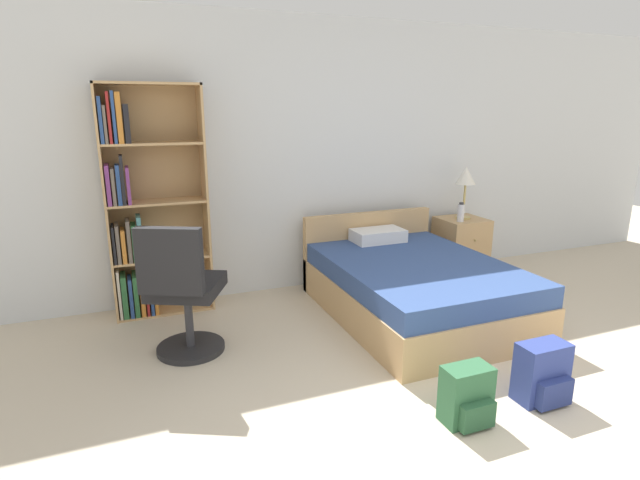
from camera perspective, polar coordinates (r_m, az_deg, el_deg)
The scene contains 9 objects.
wall_back at distance 4.99m, azimuth 0.27°, elevation 9.51°, with size 9.00×0.06×2.60m.
bookshelf at distance 4.49m, azimuth -19.49°, elevation 3.19°, with size 0.83×0.30×1.96m.
bed at distance 4.47m, azimuth 10.42°, elevation -5.11°, with size 1.38×1.91×0.75m.
office_chair at distance 3.70m, azimuth -15.43°, elevation -5.84°, with size 0.66×0.70×1.02m.
nightstand at distance 5.64m, azimuth 15.74°, elevation -0.68°, with size 0.47×0.47×0.62m.
table_lamp at distance 5.51m, azimuth 16.32°, elevation 6.75°, with size 0.21×0.21×0.55m.
water_bottle at distance 5.40m, azimuth 15.80°, elevation 3.04°, with size 0.07×0.07×0.20m.
backpack_blue at distance 3.47m, azimuth 24.10°, elevation -13.81°, with size 0.32×0.23×0.38m.
backpack_green at distance 3.12m, azimuth 16.48°, elevation -16.77°, with size 0.28×0.22×0.34m.
Camera 1 is at (-1.86, -1.38, 1.77)m, focal length 28.00 mm.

